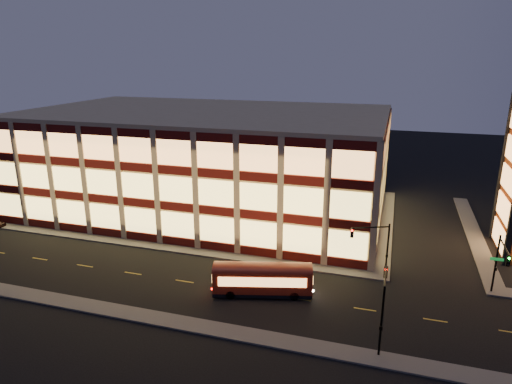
% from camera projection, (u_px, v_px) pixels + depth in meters
% --- Properties ---
extents(ground, '(200.00, 200.00, 0.00)m').
position_uv_depth(ground, '(176.00, 253.00, 53.10)').
color(ground, black).
rests_on(ground, ground).
extents(sidewalk_office_south, '(54.00, 2.00, 0.15)m').
position_uv_depth(sidewalk_office_south, '(157.00, 246.00, 54.84)').
color(sidewalk_office_south, '#514F4C').
rests_on(sidewalk_office_south, ground).
extents(sidewalk_office_east, '(2.00, 30.00, 0.15)m').
position_uv_depth(sidewalk_office_east, '(385.00, 223.00, 62.11)').
color(sidewalk_office_east, '#514F4C').
rests_on(sidewalk_office_east, ground).
extents(sidewalk_tower_west, '(2.00, 30.00, 0.15)m').
position_uv_depth(sidewalk_tower_west, '(473.00, 232.00, 59.00)').
color(sidewalk_tower_west, '#514F4C').
rests_on(sidewalk_tower_west, ground).
extents(sidewalk_near, '(100.00, 2.00, 0.15)m').
position_uv_depth(sidewalk_near, '(110.00, 310.00, 41.20)').
color(sidewalk_near, '#514F4C').
rests_on(sidewalk_near, ground).
extents(office_building, '(50.45, 30.45, 14.50)m').
position_uv_depth(office_building, '(208.00, 160.00, 67.27)').
color(office_building, tan).
rests_on(office_building, ground).
extents(traffic_signal_far, '(3.79, 1.87, 6.00)m').
position_uv_depth(traffic_signal_far, '(375.00, 242.00, 45.84)').
color(traffic_signal_far, black).
rests_on(traffic_signal_far, ground).
extents(traffic_signal_right, '(1.20, 4.37, 6.00)m').
position_uv_depth(traffic_signal_right, '(500.00, 260.00, 41.86)').
color(traffic_signal_right, black).
rests_on(traffic_signal_right, ground).
extents(traffic_signal_near, '(0.32, 4.45, 6.00)m').
position_uv_depth(traffic_signal_near, '(383.00, 299.00, 35.17)').
color(traffic_signal_near, black).
rests_on(traffic_signal_near, ground).
extents(trolley_bus, '(9.70, 4.72, 3.19)m').
position_uv_depth(trolley_bus, '(263.00, 277.00, 43.57)').
color(trolley_bus, maroon).
rests_on(trolley_bus, ground).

